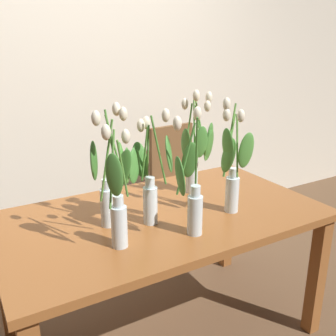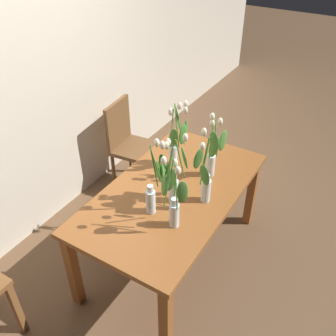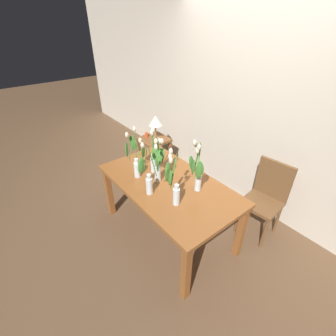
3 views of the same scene
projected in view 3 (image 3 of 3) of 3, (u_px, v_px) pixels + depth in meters
ground_plane at (168, 230)px, 3.02m from camera, size 18.00×18.00×0.00m
room_wall_rear at (251, 104)px, 2.97m from camera, size 9.00×0.10×2.70m
dining_table at (168, 189)px, 2.67m from camera, size 1.60×0.90×0.74m
tulip_vase_0 at (173, 186)px, 2.22m from camera, size 0.15×0.14×0.58m
tulip_vase_1 at (159, 165)px, 2.54m from camera, size 0.22×0.20×0.55m
tulip_vase_2 at (197, 173)px, 2.37m from camera, size 0.20×0.14×0.59m
tulip_vase_3 at (149, 178)px, 2.38m from camera, size 0.18×0.20×0.56m
tulip_vase_4 at (136, 159)px, 2.61m from camera, size 0.22×0.22×0.57m
tulip_vase_5 at (154, 159)px, 2.69m from camera, size 0.15×0.11×0.58m
dining_chair at (266, 195)px, 2.78m from camera, size 0.44×0.44×0.93m
side_table at (154, 145)px, 4.05m from camera, size 0.44×0.44×0.55m
table_lamp at (155, 121)px, 3.81m from camera, size 0.22×0.22×0.40m
pillar_candle at (146, 135)px, 4.02m from camera, size 0.06×0.06×0.07m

